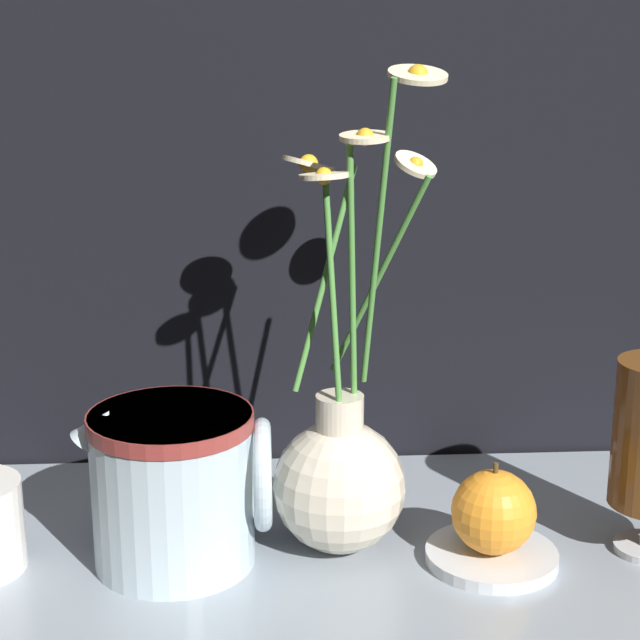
% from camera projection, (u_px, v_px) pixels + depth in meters
% --- Properties ---
extents(ground_plane, '(6.00, 6.00, 0.00)m').
position_uv_depth(ground_plane, '(312.00, 557.00, 0.88)').
color(ground_plane, black).
extents(shelf, '(0.75, 0.36, 0.01)m').
position_uv_depth(shelf, '(312.00, 550.00, 0.88)').
color(shelf, gray).
rests_on(shelf, ground_plane).
extents(vase_with_flowers, '(0.14, 0.14, 0.38)m').
position_uv_depth(vase_with_flowers, '(340.00, 469.00, 0.85)').
color(vase_with_flowers, beige).
rests_on(vase_with_flowers, shelf).
extents(ceramic_pitcher, '(0.15, 0.13, 0.14)m').
position_uv_depth(ceramic_pitcher, '(176.00, 481.00, 0.83)').
color(ceramic_pitcher, silver).
rests_on(ceramic_pitcher, shelf).
extents(saucer_plate, '(0.10, 0.10, 0.01)m').
position_uv_depth(saucer_plate, '(491.00, 556.00, 0.85)').
color(saucer_plate, silver).
rests_on(saucer_plate, shelf).
extents(orange_fruit, '(0.07, 0.07, 0.07)m').
position_uv_depth(orange_fruit, '(494.00, 512.00, 0.83)').
color(orange_fruit, orange).
rests_on(orange_fruit, saucer_plate).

